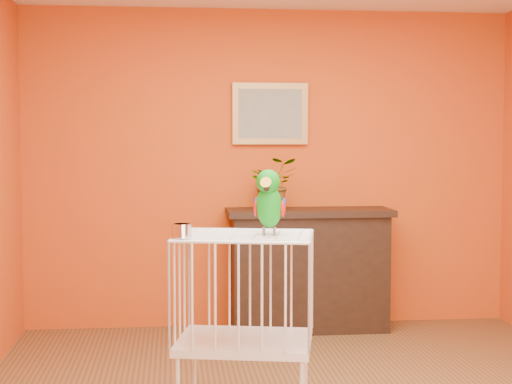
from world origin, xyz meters
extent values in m
plane|color=#C94012|center=(0.00, 2.25, 1.30)|extent=(4.00, 0.00, 4.00)
plane|color=#C94012|center=(0.00, -2.25, 1.30)|extent=(4.00, 0.00, 4.00)
cube|color=black|center=(0.29, 2.02, 0.47)|extent=(1.24, 0.41, 0.93)
cube|color=black|center=(0.29, 2.02, 0.96)|extent=(1.32, 0.48, 0.05)
cube|color=black|center=(0.29, 1.84, 0.47)|extent=(0.87, 0.02, 0.47)
cube|color=#4D1A16|center=(0.03, 1.97, 0.36)|extent=(0.05, 0.19, 0.29)
cube|color=#31562B|center=(0.12, 1.97, 0.36)|extent=(0.05, 0.19, 0.29)
cube|color=#4D1A16|center=(0.21, 1.97, 0.36)|extent=(0.05, 0.19, 0.29)
cube|color=#31562B|center=(0.31, 1.97, 0.36)|extent=(0.05, 0.19, 0.29)
cube|color=#4D1A16|center=(0.42, 1.97, 0.36)|extent=(0.05, 0.19, 0.29)
imported|color=#26722D|center=(0.00, 1.99, 1.14)|extent=(0.40, 0.44, 0.32)
cube|color=#A4763A|center=(0.00, 2.22, 1.75)|extent=(0.62, 0.03, 0.50)
cube|color=gray|center=(0.00, 2.21, 1.75)|extent=(0.52, 0.01, 0.40)
cube|color=silver|center=(-0.43, -0.18, 0.49)|extent=(0.77, 0.65, 0.04)
cube|color=silver|center=(-0.43, -0.18, 1.05)|extent=(0.77, 0.65, 0.01)
cylinder|color=silver|center=(-0.68, 0.11, 0.24)|extent=(0.03, 0.03, 0.47)
cylinder|color=silver|center=(-0.08, -0.01, 0.24)|extent=(0.03, 0.03, 0.47)
cylinder|color=silver|center=(-0.75, -0.30, 1.09)|extent=(0.10, 0.10, 0.07)
cylinder|color=#59544C|center=(-0.34, -0.23, 1.07)|extent=(0.02, 0.02, 0.05)
cylinder|color=#59544C|center=(-0.28, -0.24, 1.07)|extent=(0.02, 0.02, 0.05)
ellipsoid|color=#099211|center=(-0.31, -0.24, 1.20)|extent=(0.18, 0.22, 0.24)
ellipsoid|color=#099211|center=(-0.32, -0.27, 1.33)|extent=(0.15, 0.15, 0.12)
cone|color=orange|center=(-0.34, -0.33, 1.32)|extent=(0.08, 0.09, 0.08)
cone|color=black|center=(-0.33, -0.31, 1.30)|extent=(0.04, 0.04, 0.03)
sphere|color=black|center=(-0.37, -0.28, 1.35)|extent=(0.02, 0.02, 0.02)
sphere|color=black|center=(-0.29, -0.30, 1.35)|extent=(0.02, 0.02, 0.02)
ellipsoid|color=#A50C0C|center=(-0.37, -0.21, 1.19)|extent=(0.05, 0.08, 0.08)
ellipsoid|color=navy|center=(-0.24, -0.24, 1.19)|extent=(0.05, 0.08, 0.08)
cone|color=#099211|center=(-0.29, -0.16, 1.12)|extent=(0.12, 0.18, 0.13)
camera|label=1|loc=(-0.80, -4.16, 1.55)|focal=55.00mm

